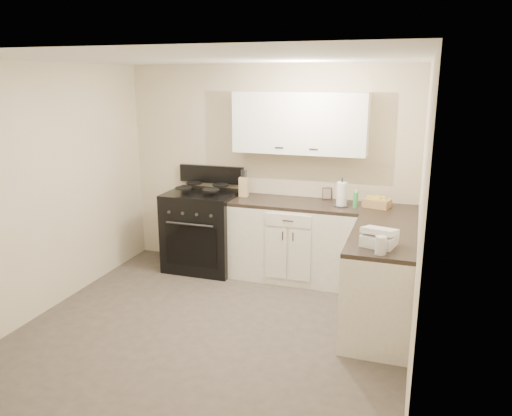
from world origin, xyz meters
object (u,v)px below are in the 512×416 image
(knife_block, at_px, (244,187))
(wicker_basket, at_px, (377,203))
(countertop_grill, at_px, (379,240))
(stove, at_px, (204,232))
(paper_towel, at_px, (342,194))

(knife_block, relative_size, wicker_basket, 0.83)
(knife_block, height_order, wicker_basket, knife_block)
(knife_block, xyz_separation_m, countertop_grill, (1.72, -1.37, -0.07))
(wicker_basket, bearing_deg, knife_block, 179.05)
(wicker_basket, height_order, countertop_grill, countertop_grill)
(stove, xyz_separation_m, paper_towel, (1.71, -0.00, 0.62))
(countertop_grill, bearing_deg, paper_towel, 126.05)
(wicker_basket, bearing_deg, paper_towel, -167.98)
(stove, bearing_deg, knife_block, 12.06)
(stove, distance_m, countertop_grill, 2.61)
(stove, bearing_deg, wicker_basket, 2.22)
(paper_towel, bearing_deg, countertop_grill, -67.59)
(stove, height_order, paper_towel, paper_towel)
(stove, relative_size, countertop_grill, 3.82)
(stove, distance_m, knife_block, 0.79)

